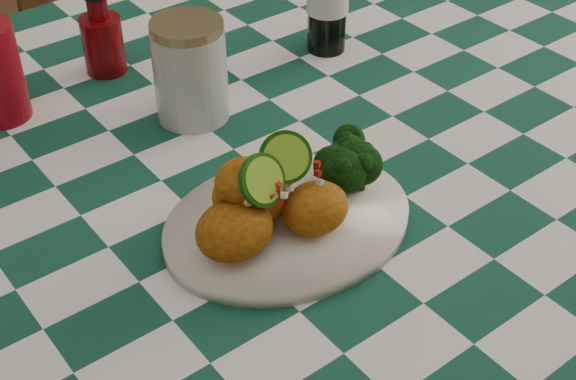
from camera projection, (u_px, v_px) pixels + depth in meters
dining_table at (245, 358)px, 1.22m from camera, size 1.66×1.06×0.79m
plate at (288, 224)px, 0.86m from camera, size 0.30×0.25×0.02m
fried_chicken_pile at (273, 188)px, 0.81m from camera, size 0.15×0.11×0.10m
broccoli_side at (346, 160)px, 0.89m from camera, size 0.07×0.07×0.06m
ketchup_bottle at (101, 30)px, 1.09m from camera, size 0.07×0.07×0.13m
mason_jar at (190, 70)px, 1.00m from camera, size 0.11×0.11×0.13m
wooden_chair_right at (159, 62)px, 1.74m from camera, size 0.50×0.51×0.98m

